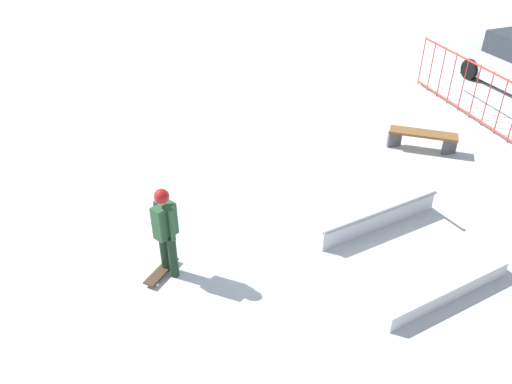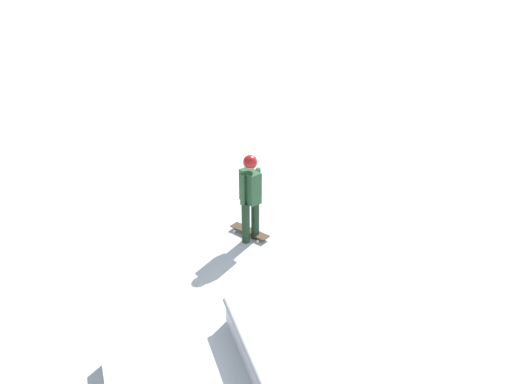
% 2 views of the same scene
% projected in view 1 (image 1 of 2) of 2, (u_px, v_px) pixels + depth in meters
% --- Properties ---
extents(ground_plane, '(60.00, 60.00, 0.00)m').
position_uv_depth(ground_plane, '(296.00, 209.00, 10.59)').
color(ground_plane, '#B7BABF').
extents(skate_ramp, '(5.85, 3.77, 0.74)m').
position_uv_depth(skate_ramp, '(337.00, 194.00, 10.48)').
color(skate_ramp, silver).
rests_on(skate_ramp, ground).
extents(skater, '(0.39, 0.44, 1.73)m').
position_uv_depth(skater, '(165.00, 226.00, 8.44)').
color(skater, black).
rests_on(skater, ground).
extents(skateboard, '(0.72, 0.69, 0.09)m').
position_uv_depth(skateboard, '(161.00, 271.00, 8.92)').
color(skateboard, '#3F2D1E').
rests_on(skateboard, ground).
extents(park_bench, '(1.21, 1.56, 0.48)m').
position_uv_depth(park_bench, '(423.00, 137.00, 12.49)').
color(park_bench, brown).
rests_on(park_bench, ground).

